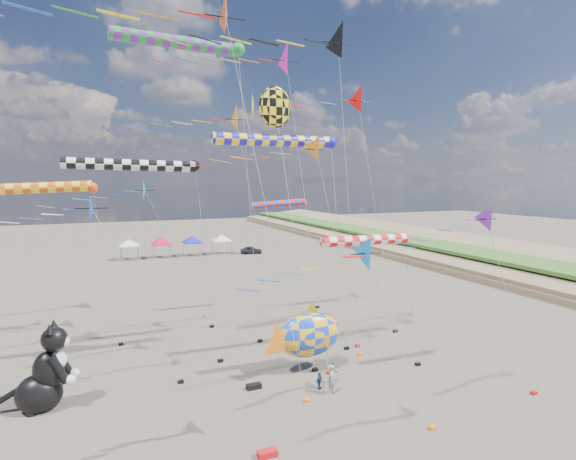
% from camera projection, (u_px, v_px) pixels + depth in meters
% --- Properties ---
extents(delta_kite_0, '(8.72, 1.60, 11.35)m').
position_uv_depth(delta_kite_0, '(490.00, 227.00, 23.79)').
color(delta_kite_0, purple).
rests_on(delta_kite_0, ground).
extents(delta_kite_1, '(10.99, 2.01, 15.73)m').
position_uv_depth(delta_kite_1, '(309.00, 153.00, 29.18)').
color(delta_kite_1, orange).
rests_on(delta_kite_1, ground).
extents(delta_kite_2, '(14.01, 2.38, 22.01)m').
position_uv_depth(delta_kite_2, '(221.00, 15.00, 21.52)').
color(delta_kite_2, '#D85418').
rests_on(delta_kite_2, ground).
extents(delta_kite_3, '(12.35, 2.51, 18.59)m').
position_uv_depth(delta_kite_3, '(223.00, 122.00, 34.86)').
color(delta_kite_3, '#FFAE09').
rests_on(delta_kite_3, ground).
extents(delta_kite_4, '(11.07, 2.29, 19.80)m').
position_uv_depth(delta_kite_4, '(359.00, 103.00, 33.83)').
color(delta_kite_4, red).
rests_on(delta_kite_4, ground).
extents(delta_kite_5, '(9.33, 1.79, 10.28)m').
position_uv_depth(delta_kite_5, '(360.00, 260.00, 20.02)').
color(delta_kite_5, '#137CE4').
rests_on(delta_kite_5, ground).
extents(delta_kite_6, '(11.49, 1.81, 12.76)m').
position_uv_depth(delta_kite_6, '(139.00, 195.00, 35.15)').
color(delta_kite_6, '#0AC9D8').
rests_on(delta_kite_6, ground).
extents(delta_kite_7, '(13.87, 2.81, 23.29)m').
position_uv_depth(delta_kite_7, '(318.00, 46.00, 30.30)').
color(delta_kite_7, black).
rests_on(delta_kite_7, ground).
extents(delta_kite_8, '(12.84, 3.28, 24.59)m').
position_uv_depth(delta_kite_8, '(296.00, 60.00, 38.05)').
color(delta_kite_8, '#F31FAA').
rests_on(delta_kite_8, ground).
extents(delta_kite_9, '(10.49, 2.03, 12.06)m').
position_uv_depth(delta_kite_9, '(91.00, 214.00, 24.97)').
color(delta_kite_9, blue).
rests_on(delta_kite_9, ground).
extents(windsock_0, '(7.54, 0.69, 9.22)m').
position_uv_depth(windsock_0, '(370.00, 241.00, 28.10)').
color(windsock_0, red).
rests_on(windsock_0, ground).
extents(windsock_1, '(10.10, 0.84, 15.63)m').
position_uv_depth(windsock_1, '(281.00, 142.00, 29.83)').
color(windsock_1, '#1715D2').
rests_on(windsock_1, ground).
extents(windsock_2, '(6.91, 0.70, 10.77)m').
position_uv_depth(windsock_2, '(282.00, 205.00, 41.87)').
color(windsock_2, red).
rests_on(windsock_2, ground).
extents(windsock_3, '(10.36, 0.95, 22.39)m').
position_uv_depth(windsock_3, '(184.00, 44.00, 30.61)').
color(windsock_3, '#1A9337').
rests_on(windsock_3, ground).
extents(windsock_4, '(9.49, 0.73, 13.89)m').
position_uv_depth(windsock_4, '(138.00, 166.00, 27.80)').
color(windsock_4, black).
rests_on(windsock_4, ground).
extents(windsock_5, '(9.36, 0.80, 12.45)m').
position_uv_depth(windsock_5, '(38.00, 189.00, 31.15)').
color(windsock_5, '#E54613').
rests_on(windsock_5, ground).
extents(angelfish_kite, '(3.74, 3.02, 18.60)m').
position_uv_depth(angelfish_kite, '(272.00, 109.00, 28.81)').
color(angelfish_kite, yellow).
rests_on(angelfish_kite, ground).
extents(cat_inflatable, '(3.92, 2.43, 4.94)m').
position_uv_depth(cat_inflatable, '(43.00, 366.00, 24.60)').
color(cat_inflatable, black).
rests_on(cat_inflatable, ground).
extents(fish_inflatable, '(6.02, 2.68, 4.74)m').
position_uv_depth(fish_inflatable, '(309.00, 335.00, 29.57)').
color(fish_inflatable, blue).
rests_on(fish_inflatable, ground).
extents(person_adult, '(0.76, 0.72, 1.75)m').
position_uv_depth(person_adult, '(332.00, 379.00, 26.53)').
color(person_adult, gray).
rests_on(person_adult, ground).
extents(child_green, '(0.74, 0.67, 1.26)m').
position_uv_depth(child_green, '(333.00, 373.00, 27.98)').
color(child_green, '#176F19').
rests_on(child_green, ground).
extents(child_blue, '(0.66, 0.54, 1.05)m').
position_uv_depth(child_blue, '(319.00, 381.00, 27.15)').
color(child_blue, '#284A98').
rests_on(child_blue, ground).
extents(kite_bag_0, '(0.90, 0.44, 0.30)m').
position_uv_depth(kite_bag_0, '(254.00, 386.00, 27.21)').
color(kite_bag_0, black).
rests_on(kite_bag_0, ground).
extents(kite_bag_1, '(0.90, 0.44, 0.30)m').
position_uv_depth(kite_bag_1, '(267.00, 454.00, 20.51)').
color(kite_bag_1, red).
rests_on(kite_bag_1, ground).
extents(kite_bag_2, '(0.90, 0.44, 0.30)m').
position_uv_depth(kite_bag_2, '(304.00, 333.00, 36.77)').
color(kite_bag_2, blue).
rests_on(kite_bag_2, ground).
extents(tent_row, '(19.20, 4.20, 3.80)m').
position_uv_depth(tent_row, '(177.00, 238.00, 74.06)').
color(tent_row, silver).
rests_on(tent_row, ground).
extents(parked_car, '(4.05, 2.20, 1.31)m').
position_uv_depth(parked_car, '(251.00, 250.00, 77.23)').
color(parked_car, '#26262D').
rests_on(parked_car, ground).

